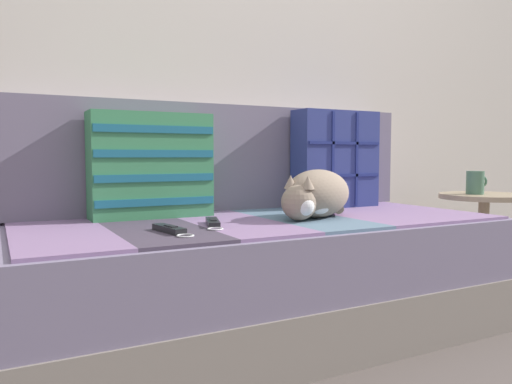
% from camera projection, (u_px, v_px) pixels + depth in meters
% --- Properties ---
extents(ground_plane, '(14.00, 14.00, 0.00)m').
position_uv_depth(ground_plane, '(281.00, 345.00, 1.70)').
color(ground_plane, '#564C47').
extents(wall_behind, '(6.00, 0.06, 2.50)m').
position_uv_depth(wall_behind, '(213.00, 13.00, 2.12)').
color(wall_behind, beige).
rests_on(wall_behind, ground_plane).
extents(couch, '(1.75, 0.83, 0.42)m').
position_uv_depth(couch, '(263.00, 277.00, 1.80)').
color(couch, gray).
rests_on(couch, ground_plane).
extents(sofa_backrest, '(1.71, 0.14, 0.43)m').
position_uv_depth(sofa_backrest, '(223.00, 158.00, 2.08)').
color(sofa_backrest, slate).
rests_on(sofa_backrest, couch).
extents(throw_pillow_quilted, '(0.38, 0.14, 0.41)m').
position_uv_depth(throw_pillow_quilted, '(335.00, 159.00, 2.17)').
color(throw_pillow_quilted, navy).
rests_on(throw_pillow_quilted, couch).
extents(throw_pillow_striped, '(0.43, 0.14, 0.37)m').
position_uv_depth(throw_pillow_striped, '(151.00, 165.00, 1.79)').
color(throw_pillow_striped, '#3D8956').
rests_on(throw_pillow_striped, couch).
extents(sleeping_cat, '(0.37, 0.32, 0.17)m').
position_uv_depth(sleeping_cat, '(315.00, 195.00, 1.77)').
color(sleeping_cat, gray).
rests_on(sleeping_cat, couch).
extents(game_remote_near, '(0.10, 0.21, 0.02)m').
position_uv_depth(game_remote_near, '(213.00, 223.00, 1.59)').
color(game_remote_near, black).
rests_on(game_remote_near, couch).
extents(game_remote_far, '(0.07, 0.20, 0.02)m').
position_uv_depth(game_remote_far, '(170.00, 230.00, 1.44)').
color(game_remote_far, black).
rests_on(game_remote_far, couch).
extents(end_table, '(0.40, 0.40, 0.47)m').
position_uv_depth(end_table, '(483.00, 226.00, 2.31)').
color(end_table, '#9E896B').
rests_on(end_table, ground_plane).
extents(coffee_mug, '(0.09, 0.08, 0.11)m').
position_uv_depth(coffee_mug, '(475.00, 183.00, 2.29)').
color(coffee_mug, '#477056').
rests_on(coffee_mug, end_table).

